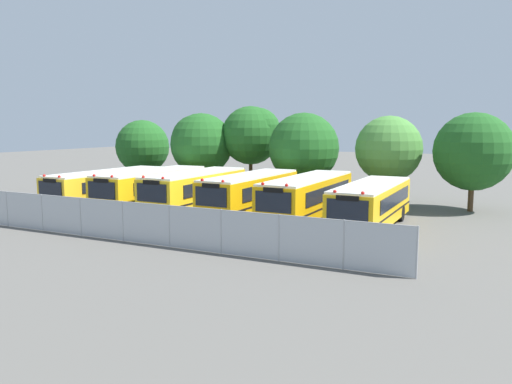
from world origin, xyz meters
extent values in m
plane|color=#595651|center=(0.00, 0.00, 0.00)|extent=(160.00, 160.00, 0.00)
cube|color=yellow|center=(-9.23, -0.12, 1.34)|extent=(2.75, 9.99, 1.98)
cube|color=white|center=(-9.23, -0.12, 2.39)|extent=(2.70, 9.79, 0.12)
cube|color=black|center=(-9.38, -5.15, 0.53)|extent=(2.52, 0.23, 0.36)
cube|color=black|center=(-9.37, -5.10, 1.69)|extent=(2.02, 0.12, 0.95)
cube|color=black|center=(-7.97, 0.14, 1.65)|extent=(0.27, 7.73, 0.71)
cube|color=black|center=(-10.47, 0.22, 1.65)|extent=(0.27, 7.73, 0.71)
cube|color=black|center=(-9.23, -0.12, 0.94)|extent=(2.78, 10.09, 0.10)
sphere|color=red|center=(-8.69, -4.95, 2.49)|extent=(0.18, 0.18, 0.18)
sphere|color=red|center=(-10.05, -4.91, 2.49)|extent=(0.18, 0.18, 0.18)
cube|color=black|center=(-9.37, -5.11, 2.23)|extent=(1.11, 0.11, 0.24)
cylinder|color=black|center=(-8.24, -3.71, 0.50)|extent=(0.31, 1.01, 1.00)
cylinder|color=black|center=(-10.42, -3.65, 0.50)|extent=(0.31, 1.01, 1.00)
cylinder|color=black|center=(-8.05, 3.01, 0.50)|extent=(0.31, 1.01, 1.00)
cylinder|color=black|center=(-10.23, 3.07, 0.50)|extent=(0.31, 1.01, 1.00)
cube|color=yellow|center=(-5.55, 0.11, 1.41)|extent=(2.57, 9.67, 2.13)
cube|color=white|center=(-5.55, 0.11, 2.54)|extent=(2.52, 9.48, 0.12)
cube|color=black|center=(-5.52, -4.79, 0.53)|extent=(2.56, 0.18, 0.36)
cube|color=black|center=(-5.52, -4.74, 1.80)|extent=(2.06, 0.07, 1.02)
cube|color=black|center=(-4.28, 0.42, 1.75)|extent=(0.09, 7.53, 0.77)
cube|color=black|center=(-6.83, 0.40, 1.75)|extent=(0.09, 7.53, 0.77)
cube|color=black|center=(-5.55, 0.11, 0.99)|extent=(2.60, 9.77, 0.10)
sphere|color=red|center=(-4.83, -4.56, 2.64)|extent=(0.18, 0.18, 0.18)
sphere|color=red|center=(-6.21, -4.57, 2.64)|extent=(0.18, 0.18, 0.18)
cube|color=black|center=(-5.52, -4.75, 2.38)|extent=(1.13, 0.09, 0.24)
cylinder|color=black|center=(-4.41, -3.31, 0.50)|extent=(0.29, 1.00, 1.00)
cylinder|color=black|center=(-6.64, -3.33, 0.50)|extent=(0.29, 1.00, 1.00)
cylinder|color=black|center=(-4.46, 3.14, 0.50)|extent=(0.29, 1.00, 1.00)
cylinder|color=black|center=(-6.69, 3.13, 0.50)|extent=(0.29, 1.00, 1.00)
cube|color=yellow|center=(-1.96, -0.04, 1.44)|extent=(2.51, 9.02, 2.18)
cube|color=white|center=(-1.96, -0.04, 2.59)|extent=(2.46, 8.83, 0.12)
cube|color=black|center=(-1.95, -4.62, 0.53)|extent=(2.54, 0.17, 0.36)
cube|color=black|center=(-1.95, -4.57, 1.83)|extent=(2.05, 0.06, 1.05)
cube|color=black|center=(-0.70, 0.26, 1.79)|extent=(0.05, 7.03, 0.79)
cube|color=black|center=(-3.23, 0.26, 1.79)|extent=(0.05, 7.03, 0.79)
cube|color=black|center=(-1.96, -0.04, 1.00)|extent=(2.54, 9.11, 0.10)
sphere|color=red|center=(-1.27, -4.39, 2.69)|extent=(0.18, 0.18, 0.18)
sphere|color=red|center=(-2.64, -4.40, 2.69)|extent=(0.18, 0.18, 0.18)
cube|color=black|center=(-1.95, -4.58, 2.43)|extent=(1.12, 0.08, 0.24)
cylinder|color=black|center=(-0.85, -3.14, 0.50)|extent=(0.28, 1.00, 1.00)
cylinder|color=black|center=(-3.06, -3.15, 0.50)|extent=(0.28, 1.00, 1.00)
cylinder|color=black|center=(-0.86, 2.67, 0.50)|extent=(0.28, 1.00, 1.00)
cylinder|color=black|center=(-3.08, 2.66, 0.50)|extent=(0.28, 1.00, 1.00)
cube|color=#EAA80C|center=(1.93, 0.14, 1.44)|extent=(2.49, 9.10, 2.17)
cube|color=white|center=(1.93, 0.14, 2.58)|extent=(2.44, 8.92, 0.12)
cube|color=black|center=(1.87, -4.47, 0.53)|extent=(2.42, 0.19, 0.36)
cube|color=black|center=(1.87, -4.42, 1.83)|extent=(1.94, 0.09, 1.04)
cube|color=black|center=(3.14, 0.42, 1.78)|extent=(0.13, 7.07, 0.78)
cube|color=black|center=(0.73, 0.46, 1.78)|extent=(0.13, 7.07, 0.78)
cube|color=black|center=(1.93, 0.14, 1.00)|extent=(2.51, 9.19, 0.10)
sphere|color=red|center=(2.52, -4.25, 2.68)|extent=(0.18, 0.18, 0.18)
sphere|color=red|center=(1.22, -4.24, 2.68)|extent=(0.18, 0.18, 0.18)
cube|color=black|center=(1.87, -4.43, 2.42)|extent=(1.07, 0.09, 0.24)
cylinder|color=black|center=(2.93, -3.01, 0.50)|extent=(0.29, 1.00, 1.00)
cylinder|color=black|center=(0.84, -2.98, 0.50)|extent=(0.29, 1.00, 1.00)
cylinder|color=black|center=(3.01, 2.86, 0.50)|extent=(0.29, 1.00, 1.00)
cylinder|color=black|center=(0.92, 2.89, 0.50)|extent=(0.29, 1.00, 1.00)
cube|color=#EAA80C|center=(5.66, 0.17, 1.44)|extent=(2.41, 9.68, 2.19)
cube|color=white|center=(5.66, 0.17, 2.60)|extent=(2.36, 9.48, 0.12)
cube|color=black|center=(5.64, -4.74, 0.53)|extent=(2.42, 0.17, 0.36)
cube|color=black|center=(5.64, -4.69, 1.84)|extent=(1.94, 0.07, 1.05)
cube|color=black|center=(6.87, 0.46, 1.79)|extent=(0.07, 7.54, 0.79)
cube|color=black|center=(4.46, 0.47, 1.79)|extent=(0.07, 7.54, 0.79)
cube|color=black|center=(5.66, 0.17, 1.01)|extent=(2.43, 9.77, 0.10)
sphere|color=red|center=(6.29, -4.52, 2.70)|extent=(0.18, 0.18, 0.18)
sphere|color=red|center=(4.99, -4.51, 2.70)|extent=(0.18, 0.18, 0.18)
cube|color=black|center=(5.64, -4.70, 2.44)|extent=(1.07, 0.08, 0.24)
cylinder|color=black|center=(6.69, -3.27, 0.50)|extent=(0.28, 1.00, 1.00)
cylinder|color=black|center=(4.60, -3.26, 0.50)|extent=(0.28, 1.00, 1.00)
cylinder|color=black|center=(6.72, 3.20, 0.50)|extent=(0.28, 1.00, 1.00)
cylinder|color=black|center=(4.63, 3.20, 0.50)|extent=(0.28, 1.00, 1.00)
cube|color=yellow|center=(9.41, 0.05, 1.35)|extent=(2.49, 9.21, 2.00)
cube|color=white|center=(9.41, 0.05, 2.41)|extent=(2.44, 9.03, 0.12)
cube|color=black|center=(9.38, -4.62, 0.53)|extent=(2.48, 0.18, 0.36)
cube|color=black|center=(9.38, -4.57, 1.71)|extent=(2.00, 0.07, 0.96)
cube|color=black|center=(10.65, 0.35, 1.67)|extent=(0.09, 7.17, 0.72)
cube|color=black|center=(8.18, 0.36, 1.67)|extent=(0.09, 7.17, 0.72)
cube|color=black|center=(9.41, 0.05, 0.95)|extent=(2.52, 9.30, 0.10)
sphere|color=red|center=(10.05, -4.40, 2.51)|extent=(0.18, 0.18, 0.18)
sphere|color=red|center=(8.71, -4.39, 2.51)|extent=(0.18, 0.18, 0.18)
cube|color=black|center=(9.38, -4.58, 2.25)|extent=(1.10, 0.09, 0.24)
cylinder|color=black|center=(10.47, -3.15, 0.50)|extent=(0.29, 1.00, 1.00)
cylinder|color=black|center=(8.31, -3.14, 0.50)|extent=(0.29, 1.00, 1.00)
cylinder|color=black|center=(10.51, 2.85, 0.50)|extent=(0.29, 1.00, 1.00)
cylinder|color=black|center=(8.35, 2.86, 0.50)|extent=(0.29, 1.00, 1.00)
cylinder|color=#4C3823|center=(-12.92, 8.30, 1.01)|extent=(0.38, 0.38, 2.02)
sphere|color=#1E561E|center=(-12.92, 8.30, 3.78)|extent=(4.67, 4.67, 4.67)
sphere|color=#1E561E|center=(-13.12, 8.07, 3.78)|extent=(2.60, 2.60, 2.60)
cylinder|color=#4C3823|center=(-6.42, 7.73, 1.10)|extent=(0.47, 0.47, 2.20)
sphere|color=#1E561E|center=(-6.42, 7.73, 4.10)|extent=(5.06, 5.06, 5.06)
sphere|color=#1E561E|center=(-6.94, 7.73, 4.49)|extent=(4.00, 4.00, 4.00)
cylinder|color=#4C3823|center=(-2.66, 9.18, 1.54)|extent=(0.30, 0.30, 3.07)
sphere|color=#1E561E|center=(-2.66, 9.18, 4.83)|extent=(4.69, 4.69, 4.69)
sphere|color=#1E561E|center=(-2.11, 9.34, 5.21)|extent=(3.69, 3.69, 3.69)
cylinder|color=#4C3823|center=(2.48, 7.68, 1.02)|extent=(0.45, 0.45, 2.04)
sphere|color=#1E561E|center=(2.48, 7.68, 3.98)|extent=(5.17, 5.17, 5.17)
sphere|color=#1E561E|center=(2.27, 7.73, 3.91)|extent=(2.95, 2.95, 2.95)
cylinder|color=#4C3823|center=(8.43, 8.81, 1.11)|extent=(0.28, 0.28, 2.22)
sphere|color=#478438|center=(8.43, 8.81, 3.97)|extent=(4.68, 4.68, 4.68)
sphere|color=#478438|center=(7.90, 9.08, 3.71)|extent=(3.12, 3.12, 3.12)
cylinder|color=#4C3823|center=(13.94, 8.47, 1.01)|extent=(0.35, 0.35, 2.02)
sphere|color=#1E561E|center=(13.94, 8.47, 3.93)|extent=(5.09, 5.09, 5.09)
sphere|color=#1E561E|center=(13.89, 8.07, 4.02)|extent=(3.95, 3.95, 3.95)
cylinder|color=#9EA0A3|center=(-8.90, -8.53, 1.00)|extent=(0.07, 0.07, 1.99)
cylinder|color=#9EA0A3|center=(-6.14, -8.53, 1.00)|extent=(0.07, 0.07, 1.99)
cylinder|color=#9EA0A3|center=(-3.38, -8.53, 1.00)|extent=(0.07, 0.07, 1.99)
cylinder|color=#9EA0A3|center=(-0.62, -8.53, 1.00)|extent=(0.07, 0.07, 1.99)
cylinder|color=#9EA0A3|center=(2.14, -8.53, 1.00)|extent=(0.07, 0.07, 1.99)
cylinder|color=#9EA0A3|center=(4.90, -8.53, 1.00)|extent=(0.07, 0.07, 1.99)
cylinder|color=#9EA0A3|center=(7.66, -8.53, 1.00)|extent=(0.07, 0.07, 1.99)
cylinder|color=#9EA0A3|center=(10.41, -8.53, 1.00)|extent=(0.07, 0.07, 1.99)
cylinder|color=#9EA0A3|center=(13.17, -8.53, 1.00)|extent=(0.07, 0.07, 1.99)
cube|color=#ADB2B7|center=(0.76, -8.53, 1.00)|extent=(24.84, 0.02, 1.95)
cylinder|color=#9EA0A3|center=(0.76, -8.53, 1.96)|extent=(24.84, 0.04, 0.04)
cone|color=#EA5914|center=(-7.47, -6.80, 0.29)|extent=(0.44, 0.44, 0.58)
camera|label=1|loc=(15.90, -27.28, 5.59)|focal=35.49mm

